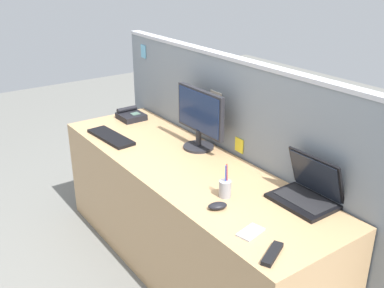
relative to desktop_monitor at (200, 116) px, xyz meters
The scene contains 11 objects.
ground_plane 1.01m from the desktop_monitor, 55.13° to the right, with size 10.00×10.00×0.00m, color slate.
desk 0.65m from the desktop_monitor, 55.13° to the right, with size 2.20×0.66×0.75m, color tan.
cubicle_divider 0.36m from the desktop_monitor, 44.82° to the left, with size 2.52×0.08×1.37m.
desktop_monitor is the anchor object (origin of this frame).
laptop 0.91m from the desktop_monitor, ahead, with size 0.32×0.25×0.25m.
desk_phone 0.80m from the desktop_monitor, behind, with size 0.20×0.18×0.08m.
keyboard_main 0.67m from the desktop_monitor, 139.97° to the right, with size 0.43×0.14×0.02m, color black.
computer_mouse_right_hand 0.81m from the desktop_monitor, 29.59° to the right, with size 0.06×0.10×0.03m, color black.
pen_cup 0.69m from the desktop_monitor, 24.65° to the right, with size 0.07×0.07×0.19m.
cell_phone_silver_slab 1.04m from the desktop_monitor, 22.91° to the right, with size 0.07×0.13×0.01m, color #B7BAC1.
tv_remote 1.22m from the desktop_monitor, 21.31° to the right, with size 0.04×0.17×0.02m, color black.
Camera 1 is at (2.05, -1.41, 1.93)m, focal length 41.97 mm.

